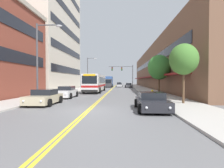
{
  "coord_description": "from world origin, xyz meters",
  "views": [
    {
      "loc": [
        2.3,
        -11.98,
        2.1
      ],
      "look_at": [
        0.39,
        23.53,
        1.34
      ],
      "focal_mm": 28.0,
      "sensor_mm": 36.0,
      "label": 1
    }
  ],
  "objects": [
    {
      "name": "centre_line",
      "position": [
        0.0,
        37.0,
        0.0
      ],
      "size": [
        0.34,
        106.0,
        0.01
      ],
      "color": "yellow",
      "rests_on": "ground_plane"
    },
    {
      "name": "car_dark_grey_parked_right_mid",
      "position": [
        4.44,
        39.08,
        0.61
      ],
      "size": [
        2.1,
        4.56,
        1.31
      ],
      "color": "#38383D",
      "rests_on": "ground_plane"
    },
    {
      "name": "car_silver_moving_second",
      "position": [
        1.66,
        42.77,
        0.56
      ],
      "size": [
        1.98,
        4.52,
        1.18
      ],
      "color": "#B7B7BC",
      "rests_on": "ground_plane"
    },
    {
      "name": "sidewalk_right",
      "position": [
        7.41,
        37.0,
        0.06
      ],
      "size": [
        3.82,
        106.0,
        0.13
      ],
      "color": "#B2ADA5",
      "rests_on": "ground_plane"
    },
    {
      "name": "fire_hydrant",
      "position": [
        5.95,
        8.79,
        0.55
      ],
      "size": [
        0.35,
        0.27,
        0.86
      ],
      "color": "yellow",
      "rests_on": "sidewalk_right"
    },
    {
      "name": "storefront_row_right",
      "position": [
        13.55,
        37.0,
        5.33
      ],
      "size": [
        9.1,
        68.0,
        10.67
      ],
      "color": "brown",
      "rests_on": "ground_plane"
    },
    {
      "name": "street_tree_right_near",
      "position": [
        7.65,
        3.36,
        3.89
      ],
      "size": [
        2.44,
        2.44,
        5.12
      ],
      "color": "brown",
      "rests_on": "sidewalk_right"
    },
    {
      "name": "car_white_parked_left_mid",
      "position": [
        -4.34,
        8.81,
        0.65
      ],
      "size": [
        2.04,
        4.61,
        1.39
      ],
      "color": "white",
      "rests_on": "ground_plane"
    },
    {
      "name": "traffic_signal_mast",
      "position": [
        2.99,
        33.09,
        4.3
      ],
      "size": [
        6.31,
        0.38,
        6.0
      ],
      "color": "#47474C",
      "rests_on": "ground_plane"
    },
    {
      "name": "car_charcoal_parked_right_foreground",
      "position": [
        4.43,
        0.39,
        0.58
      ],
      "size": [
        2.18,
        4.43,
        1.25
      ],
      "color": "#232328",
      "rests_on": "ground_plane"
    },
    {
      "name": "ground_plane",
      "position": [
        0.0,
        37.0,
        0.0
      ],
      "size": [
        240.0,
        240.0,
        0.0
      ],
      "primitive_type": "plane",
      "color": "slate"
    },
    {
      "name": "street_lamp_left_near",
      "position": [
        -4.94,
        3.41,
        4.34
      ],
      "size": [
        2.4,
        0.28,
        7.2
      ],
      "color": "#47474C",
      "rests_on": "ground_plane"
    },
    {
      "name": "car_beige_parked_left_near",
      "position": [
        -4.34,
        2.7,
        0.62
      ],
      "size": [
        2.19,
        4.19,
        1.33
      ],
      "color": "#BCAD89",
      "rests_on": "ground_plane"
    },
    {
      "name": "box_truck",
      "position": [
        -1.69,
        41.21,
        1.65
      ],
      "size": [
        2.71,
        6.99,
        3.28
      ],
      "color": "#38383D",
      "rests_on": "ground_plane"
    },
    {
      "name": "street_lamp_left_far",
      "position": [
        -4.99,
        26.95,
        4.32
      ],
      "size": [
        2.17,
        0.28,
        7.2
      ],
      "color": "#47474C",
      "rests_on": "ground_plane"
    },
    {
      "name": "office_tower_left",
      "position": [
        -15.56,
        26.95,
        15.19
      ],
      "size": [
        12.08,
        21.94,
        30.38
      ],
      "color": "beige",
      "rests_on": "ground_plane"
    },
    {
      "name": "city_bus",
      "position": [
        -2.41,
        19.64,
        1.74
      ],
      "size": [
        2.86,
        12.11,
        3.07
      ],
      "color": "silver",
      "rests_on": "ground_plane"
    },
    {
      "name": "car_champagne_moving_lead",
      "position": [
        1.49,
        51.24,
        0.63
      ],
      "size": [
        1.99,
        4.68,
        1.37
      ],
      "color": "beige",
      "rests_on": "ground_plane"
    },
    {
      "name": "street_tree_right_mid",
      "position": [
        8.09,
        15.12,
        4.09
      ],
      "size": [
        3.45,
        3.45,
        5.87
      ],
      "color": "brown",
      "rests_on": "sidewalk_right"
    },
    {
      "name": "sidewalk_left",
      "position": [
        -7.41,
        37.0,
        0.06
      ],
      "size": [
        3.82,
        106.0,
        0.13
      ],
      "color": "#B2ADA5",
      "rests_on": "ground_plane"
    }
  ]
}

